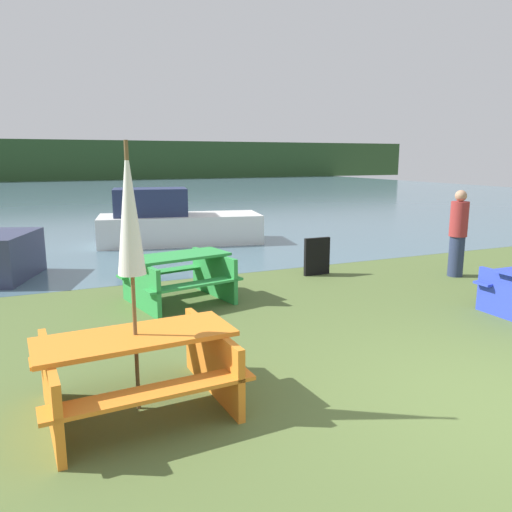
{
  "coord_description": "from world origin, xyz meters",
  "views": [
    {
      "loc": [
        -3.94,
        -2.97,
        2.32
      ],
      "look_at": [
        -0.96,
        3.8,
        0.85
      ],
      "focal_mm": 35.0,
      "sensor_mm": 36.0,
      "label": 1
    }
  ],
  "objects_px": {
    "picnic_table_green": "(179,274)",
    "boat": "(174,223)",
    "picnic_table_orange": "(137,364)",
    "signboard": "(317,256)",
    "umbrella_white": "(129,212)",
    "person": "(458,233)"
  },
  "relations": [
    {
      "from": "picnic_table_orange",
      "to": "picnic_table_green",
      "type": "xyz_separation_m",
      "value": [
        1.28,
        3.28,
        0.02
      ]
    },
    {
      "from": "picnic_table_green",
      "to": "person",
      "type": "height_order",
      "value": "person"
    },
    {
      "from": "picnic_table_orange",
      "to": "boat",
      "type": "distance_m",
      "value": 9.21
    },
    {
      "from": "boat",
      "to": "signboard",
      "type": "height_order",
      "value": "boat"
    },
    {
      "from": "picnic_table_green",
      "to": "umbrella_white",
      "type": "height_order",
      "value": "umbrella_white"
    },
    {
      "from": "picnic_table_orange",
      "to": "person",
      "type": "height_order",
      "value": "person"
    },
    {
      "from": "picnic_table_green",
      "to": "signboard",
      "type": "height_order",
      "value": "picnic_table_green"
    },
    {
      "from": "picnic_table_green",
      "to": "person",
      "type": "bearing_deg",
      "value": -4.65
    },
    {
      "from": "picnic_table_orange",
      "to": "picnic_table_green",
      "type": "distance_m",
      "value": 3.52
    },
    {
      "from": "umbrella_white",
      "to": "person",
      "type": "bearing_deg",
      "value": 22.7
    },
    {
      "from": "picnic_table_orange",
      "to": "umbrella_white",
      "type": "xyz_separation_m",
      "value": [
        0.0,
        0.0,
        1.41
      ]
    },
    {
      "from": "picnic_table_green",
      "to": "umbrella_white",
      "type": "bearing_deg",
      "value": -111.37
    },
    {
      "from": "picnic_table_green",
      "to": "person",
      "type": "relative_size",
      "value": 1.08
    },
    {
      "from": "umbrella_white",
      "to": "boat",
      "type": "bearing_deg",
      "value": 73.28
    },
    {
      "from": "boat",
      "to": "signboard",
      "type": "bearing_deg",
      "value": -59.79
    },
    {
      "from": "picnic_table_green",
      "to": "signboard",
      "type": "xyz_separation_m",
      "value": [
        3.02,
        0.75,
        -0.09
      ]
    },
    {
      "from": "picnic_table_green",
      "to": "picnic_table_orange",
      "type": "bearing_deg",
      "value": -111.37
    },
    {
      "from": "picnic_table_green",
      "to": "boat",
      "type": "xyz_separation_m",
      "value": [
        1.37,
        5.55,
        0.1
      ]
    },
    {
      "from": "picnic_table_orange",
      "to": "signboard",
      "type": "distance_m",
      "value": 5.89
    },
    {
      "from": "signboard",
      "to": "boat",
      "type": "bearing_deg",
      "value": 109.01
    },
    {
      "from": "picnic_table_green",
      "to": "umbrella_white",
      "type": "xyz_separation_m",
      "value": [
        -1.28,
        -3.28,
        1.39
      ]
    },
    {
      "from": "picnic_table_orange",
      "to": "signboard",
      "type": "bearing_deg",
      "value": 43.09
    }
  ]
}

